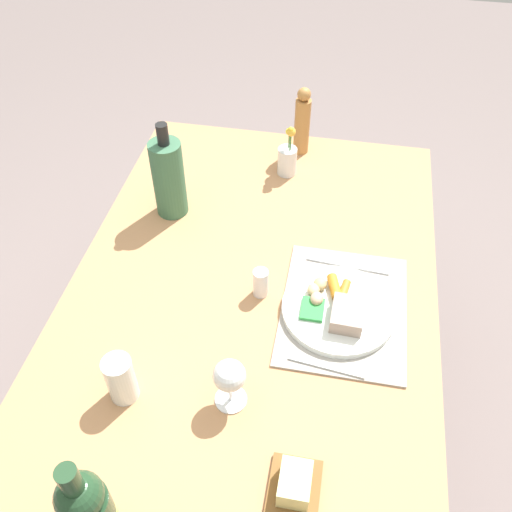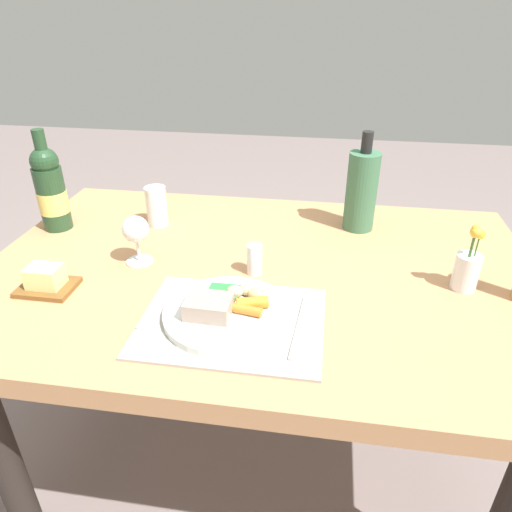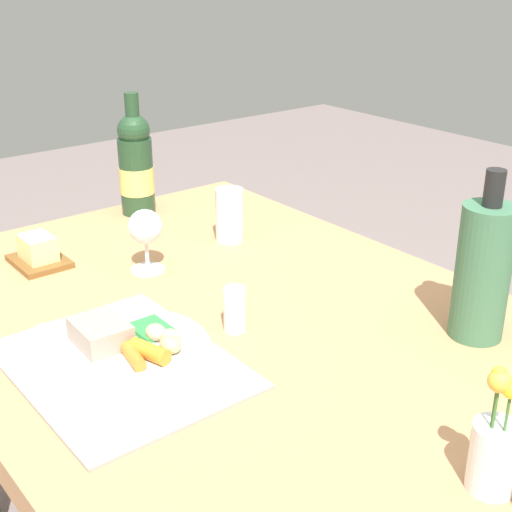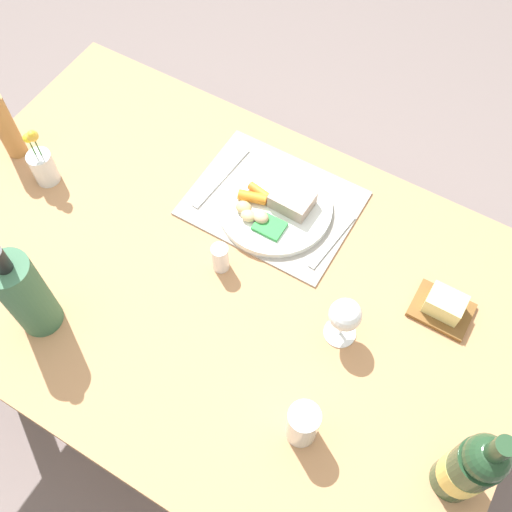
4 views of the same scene
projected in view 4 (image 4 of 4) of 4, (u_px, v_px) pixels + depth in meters
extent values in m
plane|color=slate|center=(226.00, 375.00, 2.02)|extent=(8.00, 8.00, 0.00)
cube|color=tan|center=(214.00, 279.00, 1.41)|extent=(1.44, 0.94, 0.05)
cylinder|color=black|center=(466.00, 338.00, 1.72)|extent=(0.08, 0.08, 0.67)
cylinder|color=black|center=(126.00, 167.00, 2.03)|extent=(0.08, 0.08, 0.67)
cube|color=#9E9990|center=(273.00, 203.00, 1.48)|extent=(0.40, 0.31, 0.01)
cylinder|color=white|center=(275.00, 207.00, 1.46)|extent=(0.28, 0.28, 0.02)
cube|color=tan|center=(292.00, 200.00, 1.44)|extent=(0.10, 0.08, 0.04)
cylinder|color=orange|center=(261.00, 193.00, 1.46)|extent=(0.08, 0.03, 0.02)
cylinder|color=orange|center=(253.00, 197.00, 1.45)|extent=(0.07, 0.04, 0.03)
ellipsoid|color=#D2AA86|center=(261.00, 217.00, 1.42)|extent=(0.04, 0.03, 0.03)
ellipsoid|color=#D8B67F|center=(250.00, 216.00, 1.43)|extent=(0.04, 0.03, 0.02)
ellipsoid|color=tan|center=(244.00, 207.00, 1.44)|extent=(0.04, 0.03, 0.03)
cube|color=green|center=(270.00, 226.00, 1.42)|extent=(0.07, 0.06, 0.01)
cube|color=silver|center=(332.00, 241.00, 1.42)|extent=(0.04, 0.18, 0.00)
cube|color=silver|center=(221.00, 177.00, 1.52)|extent=(0.03, 0.22, 0.00)
cylinder|color=#214025|center=(466.00, 471.00, 1.08)|extent=(0.08, 0.08, 0.19)
sphere|color=#214025|center=(487.00, 458.00, 0.98)|extent=(0.08, 0.08, 0.08)
cylinder|color=#214025|center=(497.00, 451.00, 0.94)|extent=(0.03, 0.03, 0.08)
cylinder|color=#ECCF66|center=(464.00, 472.00, 1.09)|extent=(0.09, 0.09, 0.07)
cylinder|color=silver|center=(303.00, 424.00, 1.16)|extent=(0.06, 0.06, 0.12)
cylinder|color=#B1DAC9|center=(302.00, 427.00, 1.18)|extent=(0.06, 0.06, 0.07)
cylinder|color=white|center=(340.00, 333.00, 1.31)|extent=(0.07, 0.07, 0.00)
cylinder|color=white|center=(342.00, 327.00, 1.29)|extent=(0.01, 0.01, 0.06)
sphere|color=white|center=(345.00, 315.00, 1.23)|extent=(0.07, 0.07, 0.07)
cube|color=brown|center=(441.00, 310.00, 1.34)|extent=(0.13, 0.10, 0.01)
cube|color=#E3DD8D|center=(445.00, 304.00, 1.31)|extent=(0.08, 0.06, 0.05)
cylinder|color=white|center=(220.00, 258.00, 1.36)|extent=(0.04, 0.04, 0.08)
cylinder|color=#B27A3F|center=(5.00, 127.00, 1.49)|extent=(0.05, 0.05, 0.19)
cylinder|color=#3B6A4B|center=(26.00, 295.00, 1.23)|extent=(0.09, 0.09, 0.23)
cylinder|color=silver|center=(44.00, 168.00, 1.49)|extent=(0.06, 0.06, 0.09)
cylinder|color=#3F7233|center=(38.00, 158.00, 1.46)|extent=(0.00, 0.00, 0.15)
sphere|color=yellow|center=(28.00, 138.00, 1.40)|extent=(0.02, 0.02, 0.02)
cylinder|color=#3F7233|center=(43.00, 157.00, 1.46)|extent=(0.00, 0.00, 0.16)
sphere|color=gold|center=(32.00, 136.00, 1.39)|extent=(0.03, 0.03, 0.03)
cylinder|color=#3F7233|center=(43.00, 157.00, 1.46)|extent=(0.00, 0.00, 0.16)
sphere|color=yellow|center=(32.00, 134.00, 1.38)|extent=(0.02, 0.02, 0.02)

